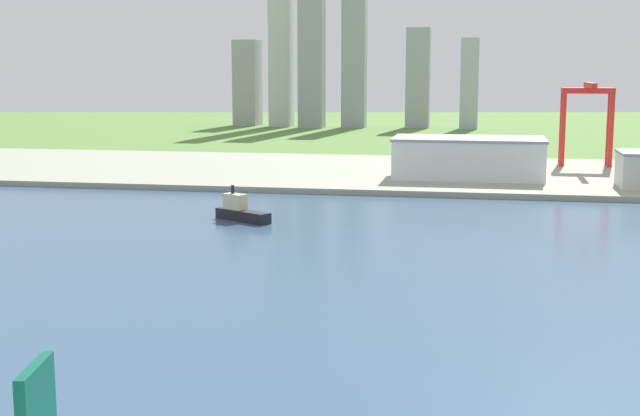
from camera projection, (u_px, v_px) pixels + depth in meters
ground_plane at (341, 260)px, 241.27m from camera, size 2400.00×2400.00×0.00m
water_bay at (294, 322)px, 183.03m from camera, size 840.00×360.00×0.15m
industrial_pier at (405, 173)px, 425.45m from camera, size 840.00×140.00×2.50m
tugboat_small at (240, 211)px, 301.46m from camera, size 21.63×15.38×11.78m
port_crane_red at (587, 107)px, 438.75m from camera, size 25.28×35.76×41.54m
warehouse_main at (469, 158)px, 396.86m from camera, size 67.18×34.12×18.03m
distant_skyline at (323, 58)px, 751.88m from camera, size 210.31×45.41×157.62m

